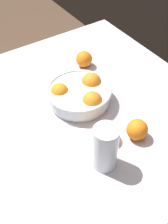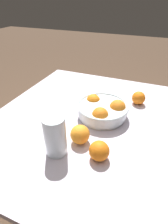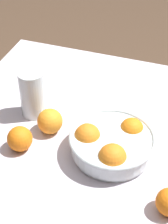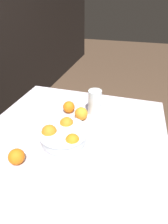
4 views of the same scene
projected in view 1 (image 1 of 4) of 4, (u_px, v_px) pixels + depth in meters
The scene contains 7 objects.
ground_plane at pixel (81, 204), 1.68m from camera, with size 12.00×12.00×0.00m, color #4C3828.
dining_table at pixel (79, 124), 1.24m from camera, with size 1.03×0.99×0.71m.
fruit_bowl at pixel (80, 94), 1.19m from camera, with size 0.25×0.25×0.09m.
juice_glass at pixel (105, 148), 0.95m from camera, with size 0.08×0.08×0.16m.
orange_loose_near_bowl at pixel (137, 130), 1.06m from camera, with size 0.07×0.07×0.07m, color orange.
orange_loose_front at pixel (84, 59), 1.36m from camera, with size 0.07×0.07×0.07m, color orange.
orange_loose_aside at pixel (105, 131), 1.05m from camera, with size 0.08×0.08×0.08m, color orange.
Camera 1 is at (0.72, -0.45, 1.53)m, focal length 50.00 mm.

